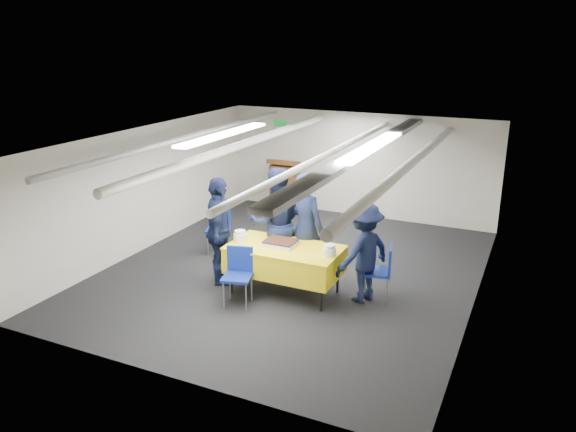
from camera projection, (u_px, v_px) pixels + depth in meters
The scene contains 14 objects.
ground at pixel (293, 271), 9.68m from camera, with size 7.00×7.00×0.00m, color black.
room_shell at pixel (308, 164), 9.44m from camera, with size 6.00×7.00×2.30m.
serving_table at pixel (285, 259), 8.69m from camera, with size 1.75×0.94×0.77m.
sheet_cake at pixel (281, 243), 8.67m from camera, with size 0.51×0.39×0.09m.
plate_stack_left at pixel (240, 236), 8.86m from camera, with size 0.21×0.21×0.17m.
plate_stack_right at pixel (329, 251), 8.26m from camera, with size 0.20×0.20×0.17m.
podium at pixel (284, 186), 12.76m from camera, with size 0.62×0.53×1.25m.
chair_near at pixel (239, 270), 8.38m from camera, with size 0.51×0.51×0.87m.
chair_right at pixel (383, 267), 8.48m from camera, with size 0.50×0.50×0.87m.
chair_left at pixel (219, 224), 10.43m from camera, with size 0.54×0.54×0.87m.
sailor_a at pixel (306, 228), 9.03m from camera, with size 0.67×0.44×1.83m, color black.
sailor_b at pixel (276, 223), 9.21m from camera, with size 0.91×0.71×1.86m, color black.
sailor_c at pixel (219, 231), 8.98m from camera, with size 1.03×0.43×1.77m, color black.
sailor_d at pixel (363, 252), 8.39m from camera, with size 1.00×0.57×1.55m, color black.
Camera 1 is at (3.67, -8.13, 3.87)m, focal length 35.00 mm.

